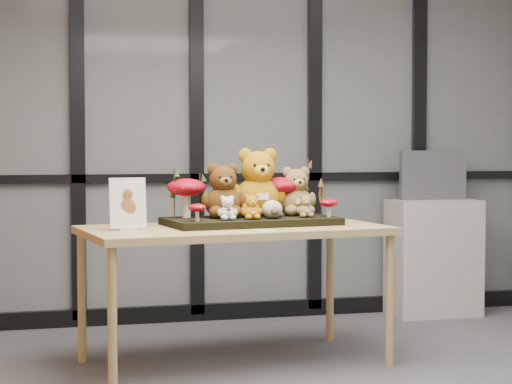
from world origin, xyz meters
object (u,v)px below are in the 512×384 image
object	(u,v)px
mushroom_front_right	(329,207)
monitor	(433,175)
plush_cream_hedgehog	(272,208)
mushroom_back_right	(281,194)
mushroom_back_left	(186,196)
bear_beige_small	(305,205)
display_table	(234,238)
cabinet	(433,258)
bear_brown_medium	(223,188)
bear_pooh_yellow	(258,179)
diorama_tray	(251,221)
mushroom_front_left	(197,212)
bear_small_yellow	(251,206)
sign_holder	(128,206)
bear_tan_back	(296,189)
bear_white_bow	(227,207)

from	to	relation	value
mushroom_front_right	monitor	xyz separation A→B (m)	(1.23, 1.16, 0.14)
plush_cream_hedgehog	mushroom_back_right	bearing A→B (deg)	54.75
mushroom_back_left	bear_beige_small	bearing A→B (deg)	-13.70
display_table	monitor	distance (m)	2.19
cabinet	mushroom_back_left	bearing A→B (deg)	-154.79
bear_brown_medium	mushroom_back_right	distance (m)	0.40
bear_pooh_yellow	monitor	size ratio (longest dim) A/B	0.86
mushroom_back_left	plush_cream_hedgehog	bearing A→B (deg)	-22.70
display_table	diorama_tray	bearing A→B (deg)	26.57
plush_cream_hedgehog	mushroom_front_left	size ratio (longest dim) A/B	1.08
diorama_tray	bear_small_yellow	xyz separation A→B (m)	(-0.03, -0.13, 0.10)
plush_cream_hedgehog	cabinet	xyz separation A→B (m)	(1.59, 1.17, -0.48)
bear_brown_medium	plush_cream_hedgehog	bearing A→B (deg)	-37.12
bear_brown_medium	bear_small_yellow	size ratio (longest dim) A/B	2.23
sign_holder	diorama_tray	bearing A→B (deg)	5.89
diorama_tray	bear_beige_small	xyz separation A→B (m)	(0.32, -0.06, 0.10)
diorama_tray	bear_tan_back	xyz separation A→B (m)	(0.31, 0.11, 0.19)
bear_brown_medium	diorama_tray	bearing A→B (deg)	-26.23
diorama_tray	bear_tan_back	distance (m)	0.38
bear_tan_back	bear_beige_small	bearing A→B (deg)	-96.12
bear_beige_small	mushroom_back_right	xyz separation A→B (m)	(-0.09, 0.21, 0.06)
cabinet	monitor	size ratio (longest dim) A/B	1.67
bear_brown_medium	bear_small_yellow	world-z (taller)	bear_brown_medium
mushroom_back_left	mushroom_front_right	xyz separation A→B (m)	(0.84, -0.17, -0.07)
plush_cream_hedgehog	cabinet	distance (m)	2.04
bear_small_yellow	bear_white_bow	xyz separation A→B (m)	(-0.15, -0.01, -0.00)
display_table	cabinet	size ratio (longest dim) A/B	2.10
mushroom_front_left	cabinet	xyz separation A→B (m)	(2.06, 1.26, -0.48)
sign_holder	mushroom_back_left	bearing A→B (deg)	28.24
diorama_tray	mushroom_front_left	distance (m)	0.41
mushroom_front_right	mushroom_back_left	bearing A→B (deg)	168.85
bear_white_bow	monitor	bearing A→B (deg)	25.79
bear_small_yellow	mushroom_back_left	world-z (taller)	mushroom_back_left
plush_cream_hedgehog	monitor	distance (m)	1.99
bear_small_yellow	mushroom_front_left	world-z (taller)	bear_small_yellow
bear_pooh_yellow	plush_cream_hedgehog	size ratio (longest dim) A/B	3.79
diorama_tray	bear_white_bow	distance (m)	0.25
sign_holder	mushroom_front_right	bearing A→B (deg)	-1.20
diorama_tray	bear_beige_small	world-z (taller)	bear_beige_small
bear_small_yellow	bear_beige_small	size ratio (longest dim) A/B	1.07
bear_beige_small	mushroom_back_left	distance (m)	0.71
mushroom_back_right	mushroom_front_right	bearing A→B (deg)	-40.40
diorama_tray	cabinet	bearing A→B (deg)	24.76
diorama_tray	monitor	xyz separation A→B (m)	(1.70, 1.09, 0.22)
mushroom_front_right	bear_brown_medium	bearing A→B (deg)	169.54
bear_tan_back	cabinet	xyz separation A→B (m)	(1.38, 0.96, -0.58)
display_table	mushroom_back_right	xyz separation A→B (m)	(0.35, 0.22, 0.24)
bear_brown_medium	bear_tan_back	xyz separation A→B (m)	(0.47, 0.06, -0.01)
display_table	bear_pooh_yellow	world-z (taller)	bear_pooh_yellow
bear_white_bow	bear_tan_back	bearing A→B (deg)	19.76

